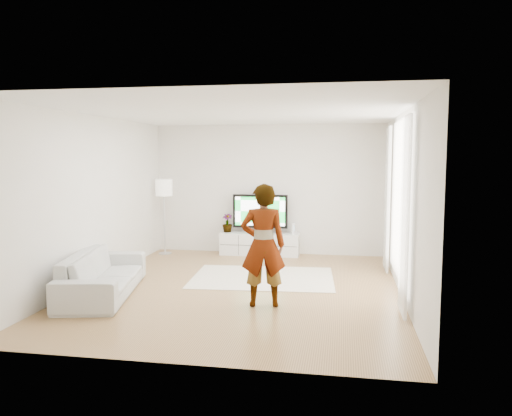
% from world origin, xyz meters
% --- Properties ---
extents(floor, '(6.00, 6.00, 0.00)m').
position_xyz_m(floor, '(0.00, 0.00, 0.00)').
color(floor, tan).
rests_on(floor, ground).
extents(ceiling, '(6.00, 6.00, 0.00)m').
position_xyz_m(ceiling, '(0.00, 0.00, 2.80)').
color(ceiling, white).
rests_on(ceiling, wall_back).
extents(wall_left, '(0.02, 6.00, 2.80)m').
position_xyz_m(wall_left, '(-2.50, 0.00, 1.40)').
color(wall_left, silver).
rests_on(wall_left, floor).
extents(wall_right, '(0.02, 6.00, 2.80)m').
position_xyz_m(wall_right, '(2.50, 0.00, 1.40)').
color(wall_right, silver).
rests_on(wall_right, floor).
extents(wall_back, '(5.00, 0.02, 2.80)m').
position_xyz_m(wall_back, '(0.00, 3.00, 1.40)').
color(wall_back, silver).
rests_on(wall_back, floor).
extents(wall_front, '(5.00, 0.02, 2.80)m').
position_xyz_m(wall_front, '(0.00, -3.00, 1.40)').
color(wall_front, silver).
rests_on(wall_front, floor).
extents(window, '(0.01, 2.60, 2.50)m').
position_xyz_m(window, '(2.48, 0.30, 1.45)').
color(window, white).
rests_on(window, wall_right).
extents(curtain_near, '(0.04, 0.70, 2.60)m').
position_xyz_m(curtain_near, '(2.40, -1.00, 1.35)').
color(curtain_near, white).
rests_on(curtain_near, floor).
extents(curtain_far, '(0.04, 0.70, 2.60)m').
position_xyz_m(curtain_far, '(2.40, 1.60, 1.35)').
color(curtain_far, white).
rests_on(curtain_far, floor).
extents(media_console, '(1.69, 0.48, 0.48)m').
position_xyz_m(media_console, '(-0.15, 2.76, 0.24)').
color(media_console, white).
rests_on(media_console, floor).
extents(television, '(1.19, 0.23, 0.83)m').
position_xyz_m(television, '(-0.15, 2.79, 0.92)').
color(television, black).
rests_on(television, media_console).
extents(game_console, '(0.08, 0.17, 0.23)m').
position_xyz_m(game_console, '(0.60, 2.76, 0.59)').
color(game_console, white).
rests_on(game_console, media_console).
extents(potted_plant, '(0.23, 0.23, 0.40)m').
position_xyz_m(potted_plant, '(-0.87, 2.77, 0.68)').
color(potted_plant, '#3F7238').
rests_on(potted_plant, media_console).
extents(rug, '(2.56, 1.92, 0.01)m').
position_xyz_m(rug, '(0.24, 0.73, 0.01)').
color(rug, white).
rests_on(rug, floor).
extents(player, '(0.70, 0.53, 1.74)m').
position_xyz_m(player, '(0.50, -0.89, 0.88)').
color(player, '#334772').
rests_on(player, rug).
extents(sofa, '(1.33, 2.39, 0.66)m').
position_xyz_m(sofa, '(-2.01, -0.72, 0.33)').
color(sofa, '#B3B3AE').
rests_on(sofa, floor).
extents(floor_lamp, '(0.36, 0.36, 1.62)m').
position_xyz_m(floor_lamp, '(-2.20, 2.50, 1.37)').
color(floor_lamp, silver).
rests_on(floor_lamp, floor).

